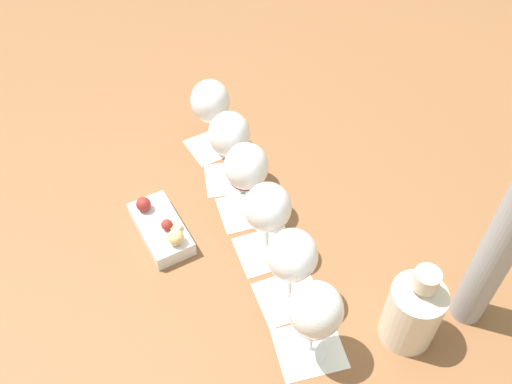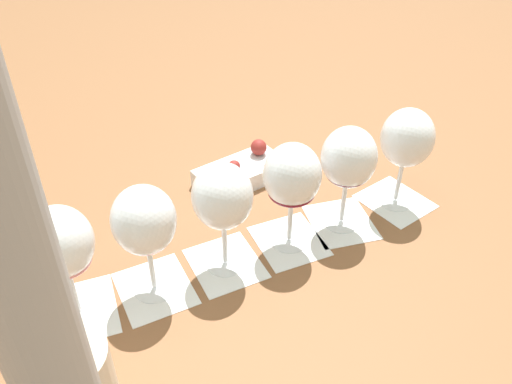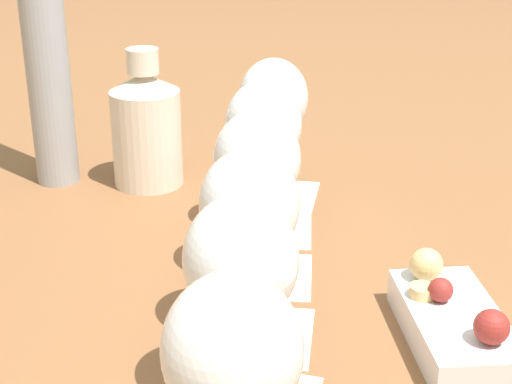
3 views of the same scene
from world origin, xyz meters
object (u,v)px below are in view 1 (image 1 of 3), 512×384
(wine_glass_2, at_px, (268,210))
(ceramic_vase, at_px, (414,309))
(wine_glass_0, at_px, (315,312))
(wine_glass_4, at_px, (229,137))
(wine_glass_1, at_px, (292,258))
(snack_dish, at_px, (161,228))
(wine_glass_3, at_px, (246,169))
(wine_glass_5, at_px, (210,104))

(wine_glass_2, height_order, ceramic_vase, ceramic_vase)
(wine_glass_0, height_order, wine_glass_4, same)
(wine_glass_1, relative_size, ceramic_vase, 0.97)
(wine_glass_0, relative_size, wine_glass_1, 1.00)
(ceramic_vase, bearing_deg, wine_glass_1, 82.90)
(wine_glass_0, distance_m, wine_glass_4, 0.45)
(wine_glass_0, relative_size, wine_glass_4, 1.00)
(wine_glass_4, height_order, ceramic_vase, ceramic_vase)
(wine_glass_1, distance_m, wine_glass_2, 0.12)
(ceramic_vase, relative_size, snack_dish, 1.05)
(wine_glass_2, xyz_separation_m, wine_glass_4, (0.18, 0.12, -0.00))
(wine_glass_3, xyz_separation_m, ceramic_vase, (-0.22, -0.35, -0.05))
(wine_glass_2, relative_size, wine_glass_3, 1.00)
(wine_glass_0, xyz_separation_m, wine_glass_1, (0.10, 0.05, -0.00))
(wine_glass_2, height_order, wine_glass_4, same)
(wine_glass_4, bearing_deg, ceramic_vase, -127.31)
(wine_glass_3, relative_size, snack_dish, 1.02)
(wine_glass_3, height_order, wine_glass_4, same)
(wine_glass_1, relative_size, snack_dish, 1.02)
(wine_glass_1, xyz_separation_m, wine_glass_4, (0.28, 0.19, 0.00))
(wine_glass_0, distance_m, ceramic_vase, 0.18)
(wine_glass_3, height_order, wine_glass_5, same)
(wine_glass_1, bearing_deg, snack_dish, 72.44)
(wine_glass_0, bearing_deg, wine_glass_2, 31.52)
(wine_glass_0, relative_size, ceramic_vase, 0.97)
(wine_glass_0, xyz_separation_m, ceramic_vase, (0.07, -0.16, -0.05))
(wine_glass_0, height_order, ceramic_vase, ceramic_vase)
(wine_glass_1, distance_m, wine_glass_3, 0.23)
(ceramic_vase, distance_m, snack_dish, 0.52)
(wine_glass_0, relative_size, wine_glass_2, 1.00)
(wine_glass_0, distance_m, wine_glass_1, 0.11)
(wine_glass_0, bearing_deg, wine_glass_4, 32.52)
(wine_glass_4, bearing_deg, wine_glass_3, -146.24)
(wine_glass_1, bearing_deg, wine_glass_5, 33.97)
(wine_glass_2, xyz_separation_m, wine_glass_3, (0.10, 0.06, 0.00))
(wine_glass_4, distance_m, ceramic_vase, 0.51)
(wine_glass_2, xyz_separation_m, snack_dish, (-0.01, 0.22, -0.11))
(wine_glass_2, relative_size, ceramic_vase, 0.97)
(wine_glass_1, distance_m, snack_dish, 0.32)
(wine_glass_1, height_order, ceramic_vase, ceramic_vase)
(wine_glass_2, distance_m, snack_dish, 0.25)
(wine_glass_4, distance_m, wine_glass_5, 0.12)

